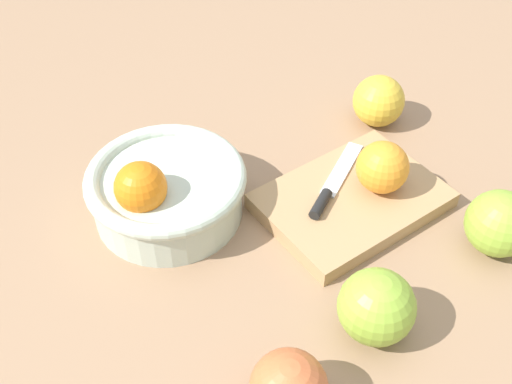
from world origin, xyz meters
TOP-DOWN VIEW (x-y plane):
  - ground_plane at (0.00, 0.00)m, footprint 2.40×2.40m
  - bowl at (-0.12, 0.14)m, footprint 0.20×0.20m
  - cutting_board at (0.09, 0.04)m, footprint 0.24×0.18m
  - orange_on_board at (0.13, 0.03)m, footprint 0.07×0.07m
  - knife at (0.07, 0.06)m, footprint 0.14×0.10m
  - apple_front_center at (-0.00, -0.13)m, footprint 0.08×0.08m
  - apple_back_right at (0.23, 0.16)m, footprint 0.07×0.07m
  - apple_front_right at (0.20, -0.10)m, footprint 0.08×0.08m

SIDE VIEW (x-z plane):
  - ground_plane at x=0.00m, z-range 0.00..0.00m
  - cutting_board at x=0.09m, z-range 0.00..0.02m
  - knife at x=0.07m, z-range 0.02..0.03m
  - apple_back_right at x=0.23m, z-range 0.00..0.07m
  - apple_front_right at x=0.20m, z-range 0.00..0.08m
  - bowl at x=-0.12m, z-range -0.01..0.09m
  - apple_front_center at x=0.00m, z-range 0.00..0.08m
  - orange_on_board at x=0.13m, z-range 0.02..0.09m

